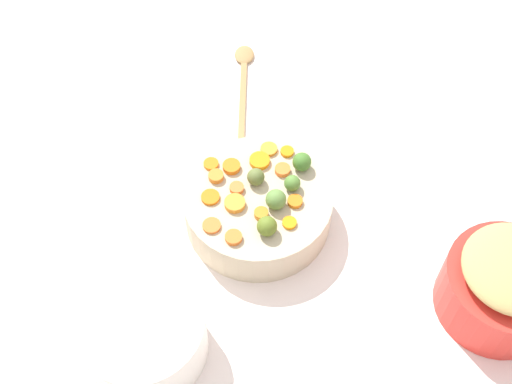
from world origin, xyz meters
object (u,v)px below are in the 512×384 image
at_px(casserole_dish, 144,336).
at_px(serving_bowl_carrots, 256,207).
at_px(wooden_spoon, 243,77).
at_px(metal_pot, 501,290).

bearing_deg(casserole_dish, serving_bowl_carrots, -42.61).
bearing_deg(wooden_spoon, casserole_dish, 158.65).
relative_size(serving_bowl_carrots, metal_pot, 1.32).
relative_size(wooden_spoon, casserole_dish, 1.49).
bearing_deg(serving_bowl_carrots, metal_pot, -120.57).
bearing_deg(serving_bowl_carrots, casserole_dish, 137.39).
xyz_separation_m(metal_pot, casserole_dish, (-0.00, 0.62, 0.00)).
relative_size(metal_pot, wooden_spoon, 0.68).
height_order(serving_bowl_carrots, wooden_spoon, serving_bowl_carrots).
bearing_deg(casserole_dish, metal_pot, -89.71).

